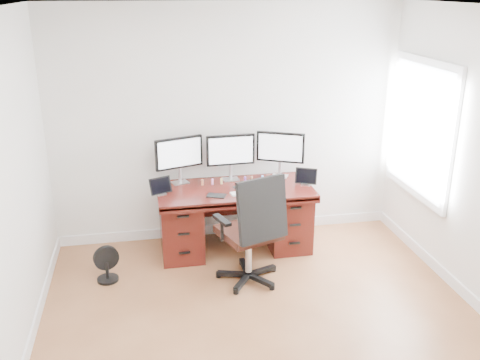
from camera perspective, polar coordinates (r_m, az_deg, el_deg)
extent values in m
plane|color=#915C37|center=(4.70, 3.57, -17.33)|extent=(4.50, 4.50, 0.00)
cube|color=white|center=(6.12, -1.31, 5.90)|extent=(4.00, 0.10, 2.70)
cube|color=white|center=(6.06, 18.69, 5.19)|extent=(0.04, 1.30, 1.50)
cube|color=white|center=(6.06, 18.52, 5.19)|extent=(0.01, 1.15, 1.35)
cube|color=#48130E|center=(5.89, -0.54, -1.07)|extent=(1.70, 0.80, 0.05)
cube|color=#48130E|center=(5.99, -6.30, -4.70)|extent=(0.45, 0.70, 0.70)
cube|color=#48130E|center=(6.19, 4.95, -3.83)|extent=(0.45, 0.70, 0.70)
cube|color=#340D09|center=(6.24, -1.03, -2.02)|extent=(0.74, 0.03, 0.40)
cylinder|color=black|center=(5.58, 0.90, -10.11)|extent=(0.79, 0.79, 0.09)
cylinder|color=silver|center=(5.45, 0.91, -7.69)|extent=(0.07, 0.07, 0.44)
cube|color=#35170F|center=(5.35, 0.93, -5.58)|extent=(0.67, 0.66, 0.08)
cube|color=black|center=(5.02, 2.39, -3.19)|extent=(0.50, 0.22, 0.61)
cube|color=black|center=(5.13, -1.94, -4.30)|extent=(0.15, 0.27, 0.03)
cube|color=black|center=(5.41, 3.66, -2.97)|extent=(0.15, 0.27, 0.03)
cylinder|color=black|center=(5.73, -13.90, -10.22)|extent=(0.22, 0.22, 0.03)
cylinder|color=black|center=(5.68, -13.99, -9.31)|extent=(0.04, 0.04, 0.18)
cylinder|color=black|center=(5.62, -14.10, -8.15)|extent=(0.26, 0.12, 0.26)
cube|color=silver|center=(6.06, -6.40, -0.26)|extent=(0.21, 0.19, 0.01)
cylinder|color=silver|center=(6.03, -6.43, 0.49)|extent=(0.04, 0.04, 0.18)
cube|color=black|center=(5.95, -6.53, 2.90)|extent=(0.53, 0.20, 0.35)
cube|color=white|center=(5.93, -6.46, 2.85)|extent=(0.48, 0.16, 0.30)
cube|color=silver|center=(6.13, -0.99, 0.09)|extent=(0.19, 0.15, 0.01)
cylinder|color=silver|center=(6.10, -1.00, 0.84)|extent=(0.04, 0.04, 0.18)
cube|color=black|center=(6.01, -1.01, 3.22)|extent=(0.55, 0.06, 0.35)
cube|color=white|center=(6.00, -0.97, 3.17)|extent=(0.50, 0.03, 0.30)
cube|color=silver|center=(6.24, 4.26, 0.43)|extent=(0.22, 0.20, 0.01)
cylinder|color=silver|center=(6.22, 4.28, 1.16)|extent=(0.04, 0.04, 0.18)
cube|color=black|center=(6.13, 4.34, 3.51)|extent=(0.51, 0.27, 0.35)
cube|color=white|center=(6.12, 4.31, 3.45)|extent=(0.45, 0.22, 0.30)
cube|color=silver|center=(5.75, -8.42, -1.49)|extent=(0.12, 0.11, 0.01)
cube|color=black|center=(5.72, -8.47, -0.61)|extent=(0.25, 0.16, 0.17)
cube|color=silver|center=(6.01, 7.05, -0.44)|extent=(0.12, 0.11, 0.01)
cube|color=black|center=(5.98, 7.09, 0.40)|extent=(0.25, 0.16, 0.17)
cube|color=white|center=(5.72, 0.23, -1.39)|extent=(0.26, 0.14, 0.01)
cube|color=silver|center=(5.77, 2.35, -1.22)|extent=(0.18, 0.18, 0.01)
cube|color=black|center=(5.66, -2.54, -1.67)|extent=(0.23, 0.19, 0.01)
cube|color=black|center=(5.89, -0.14, -0.74)|extent=(0.12, 0.07, 0.01)
cylinder|color=#E38153|center=(5.96, -4.03, -0.34)|extent=(0.02, 0.02, 0.05)
sphere|color=#E38153|center=(5.95, -4.04, -0.04)|extent=(0.03, 0.03, 0.03)
cylinder|color=#F17FCB|center=(5.98, -2.97, -0.27)|extent=(0.02, 0.02, 0.05)
sphere|color=#F17FCB|center=(5.96, -2.97, 0.03)|extent=(0.03, 0.03, 0.03)
cylinder|color=#E1CC77|center=(5.99, -2.00, -0.21)|extent=(0.02, 0.02, 0.05)
sphere|color=#E1CC77|center=(5.98, -2.00, 0.09)|extent=(0.03, 0.03, 0.03)
cylinder|color=#A255D0|center=(6.03, 0.54, -0.04)|extent=(0.02, 0.02, 0.05)
sphere|color=#A255D0|center=(6.02, 0.54, 0.26)|extent=(0.03, 0.03, 0.03)
cylinder|color=brown|center=(6.05, 1.22, 0.00)|extent=(0.02, 0.02, 0.05)
sphere|color=brown|center=(6.04, 1.22, 0.30)|extent=(0.03, 0.03, 0.03)
cylinder|color=#639AE8|center=(6.07, 2.41, 0.08)|extent=(0.02, 0.02, 0.05)
sphere|color=#639AE8|center=(6.06, 2.41, 0.38)|extent=(0.03, 0.03, 0.03)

